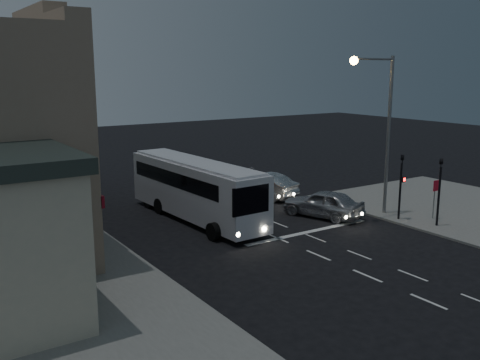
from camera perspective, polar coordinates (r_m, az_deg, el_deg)
ground at (r=25.70m, az=6.86°, el=-7.36°), size 120.00×120.00×0.00m
road_markings at (r=28.91m, az=4.55°, el=-5.13°), size 8.00×30.55×0.01m
tour_bus at (r=30.13m, az=-4.79°, el=-0.85°), size 2.77×11.13×3.39m
car_suv at (r=31.15m, az=8.85°, el=-2.48°), size 3.32×5.08×1.61m
car_sedan_a at (r=35.55m, az=2.32°, el=-0.56°), size 3.07×5.25×1.63m
car_sedan_b at (r=39.70m, az=-2.10°, el=0.64°), size 3.11×5.50×1.50m
traffic_signal_main at (r=30.90m, az=16.81°, el=0.11°), size 0.25×0.35×4.10m
traffic_signal_side at (r=30.27m, az=20.53°, el=-0.37°), size 0.18×0.15×4.10m
regulatory_sign at (r=31.78m, az=20.09°, el=-1.31°), size 0.45×0.12×2.20m
streetlight at (r=31.16m, az=14.85°, el=6.48°), size 3.32×0.44×9.00m
street_tree at (r=34.50m, az=-20.63°, el=4.52°), size 4.00×4.00×6.20m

